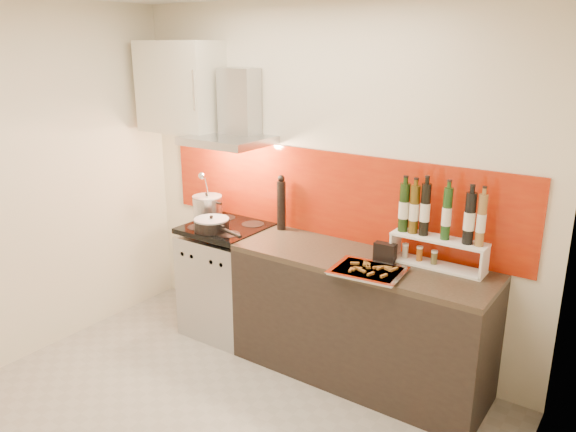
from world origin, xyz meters
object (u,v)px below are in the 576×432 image
Objects in this scene: saute_pan at (212,225)px; pepper_mill at (281,203)px; range_stove at (228,280)px; baking_tray at (368,271)px; counter at (359,319)px; stock_pot at (208,206)px.

pepper_mill reaches higher than saute_pan.
range_stove is 1.90× the size of baking_tray.
counter is 1.32m from saute_pan.
range_stove is 0.80m from pepper_mill.
pepper_mill reaches higher than baking_tray.
counter is (1.20, 0.00, 0.01)m from range_stove.
pepper_mill is at bearing 9.12° from stock_pot.
range_stove is 0.54m from saute_pan.
pepper_mill is (0.39, 0.21, 0.67)m from range_stove.
pepper_mill is (-0.81, 0.20, 0.66)m from counter.
baking_tray is at bearing -52.79° from counter.
pepper_mill is 0.90× the size of baking_tray.
saute_pan is 0.55m from pepper_mill.
saute_pan is at bearing -172.65° from counter.
baking_tray is at bearing -8.12° from range_stove.
stock_pot is at bearing 160.64° from range_stove.
range_stove is 0.51× the size of counter.
saute_pan is at bearing -42.17° from stock_pot.
pepper_mill is (0.67, 0.11, 0.11)m from stock_pot.
baking_tray is (1.63, -0.29, -0.08)m from stock_pot.
stock_pot is 1.66m from baking_tray.
saute_pan is (-0.00, -0.15, 0.52)m from range_stove.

